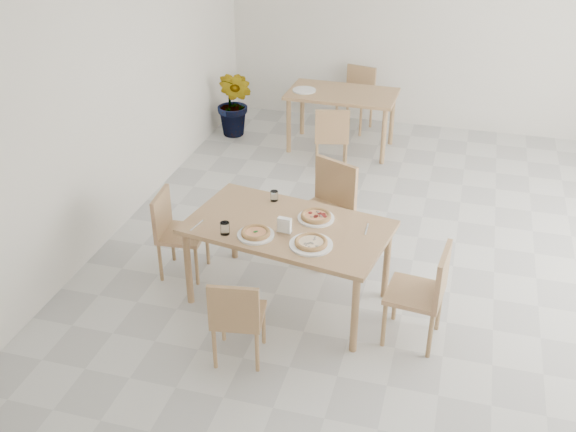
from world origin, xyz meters
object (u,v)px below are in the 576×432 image
(plate_margherita, at_px, (256,235))
(potted_plant, at_px, (235,103))
(plate_pepperoni, at_px, (316,218))
(chair_back_s, at_px, (332,134))
(chair_north, at_px, (328,203))
(napkin_holder, at_px, (284,226))
(chair_west, at_px, (174,228))
(chair_back_n, at_px, (357,94))
(pizza_margherita, at_px, (256,232))
(main_table, at_px, (288,233))
(pizza_pepperoni, at_px, (316,216))
(second_table, at_px, (342,100))
(plate_empty, at_px, (304,90))
(pizza_mushroom, at_px, (311,242))
(plate_mushroom, at_px, (311,245))
(tumbler_a, at_px, (274,196))
(chair_south, at_px, (237,315))
(chair_east, at_px, (426,289))
(tumbler_b, at_px, (225,228))

(plate_margherita, xyz_separation_m, potted_plant, (-1.45, 3.58, -0.30))
(plate_pepperoni, height_order, chair_back_s, chair_back_s)
(chair_north, bearing_deg, napkin_holder, -74.51)
(chair_west, xyz_separation_m, chair_back_n, (0.95, 3.94, 0.02))
(pizza_margherita, height_order, chair_back_n, chair_back_n)
(main_table, relative_size, pizza_pepperoni, 5.85)
(chair_west, height_order, second_table, chair_west)
(chair_back_s, height_order, plate_empty, chair_back_s)
(napkin_holder, height_order, chair_back_s, napkin_holder)
(main_table, distance_m, chair_north, 0.85)
(chair_back_n, bearing_deg, pizza_mushroom, -70.89)
(chair_back_n, relative_size, potted_plant, 0.91)
(chair_north, height_order, plate_mushroom, chair_north)
(pizza_pepperoni, distance_m, tumbler_a, 0.48)
(pizza_mushroom, xyz_separation_m, potted_plant, (-1.91, 3.60, -0.32))
(chair_south, height_order, pizza_margherita, pizza_margherita)
(chair_back_s, bearing_deg, napkin_holder, 81.18)
(chair_east, bearing_deg, main_table, -95.52)
(chair_east, height_order, plate_empty, chair_east)
(chair_north, distance_m, plate_empty, 2.58)
(chair_north, bearing_deg, chair_back_s, 125.61)
(chair_north, bearing_deg, chair_south, -75.78)
(chair_back_s, bearing_deg, chair_east, 102.32)
(plate_mushroom, bearing_deg, main_table, 135.27)
(pizza_margherita, xyz_separation_m, chair_back_s, (0.00, 2.89, -0.31))
(tumbler_a, xyz_separation_m, chair_back_s, (0.03, 2.27, -0.33))
(plate_margherita, height_order, plate_pepperoni, same)
(plate_empty, bearing_deg, pizza_margherita, -82.02)
(chair_south, relative_size, plate_margherita, 2.56)
(tumbler_a, bearing_deg, tumbler_b, -108.78)
(pizza_mushroom, relative_size, napkin_holder, 2.02)
(pizza_margherita, relative_size, napkin_holder, 2.28)
(main_table, bearing_deg, plate_empty, 111.58)
(chair_south, height_order, pizza_mushroom, pizza_mushroom)
(plate_empty, bearing_deg, chair_back_n, 56.94)
(chair_east, bearing_deg, plate_margherita, -84.27)
(chair_north, bearing_deg, plate_pepperoni, -61.90)
(tumbler_a, bearing_deg, chair_north, 49.06)
(potted_plant, bearing_deg, tumbler_a, -64.35)
(pizza_margherita, height_order, second_table, pizza_margherita)
(plate_margherita, xyz_separation_m, chair_back_n, (0.05, 4.32, -0.27))
(tumbler_a, relative_size, chair_back_s, 0.11)
(tumbler_a, distance_m, second_table, 2.95)
(pizza_pepperoni, distance_m, chair_back_s, 2.54)
(chair_west, relative_size, chair_east, 0.94)
(main_table, xyz_separation_m, potted_plant, (-1.66, 3.35, -0.22))
(chair_south, xyz_separation_m, plate_pepperoni, (0.35, 1.03, 0.31))
(second_table, bearing_deg, chair_north, -80.03)
(plate_mushroom, bearing_deg, tumbler_b, -179.10)
(plate_pepperoni, height_order, pizza_pepperoni, pizza_pepperoni)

